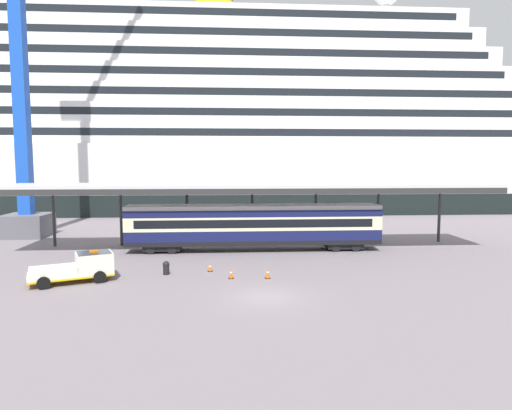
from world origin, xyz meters
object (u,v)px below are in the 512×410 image
cruise_ship (169,128)px  quay_bollard (166,267)px  traffic_cone_mid (231,273)px  service_truck (80,267)px  traffic_cone_far (210,267)px  traffic_cone_near (268,273)px  dockside_crane (22,56)px  train_carriage (254,225)px

cruise_ship → quay_bollard: (5.67, -48.20, -13.34)m
traffic_cone_mid → service_truck: bearing=-179.5°
traffic_cone_far → traffic_cone_near: bearing=-29.4°
service_truck → traffic_cone_far: size_ratio=8.75×
traffic_cone_mid → quay_bollard: (-4.55, 1.38, 0.15)m
traffic_cone_far → service_truck: bearing=-165.6°
traffic_cone_near → dockside_crane: size_ratio=0.01×
traffic_cone_far → cruise_ship: bearing=100.4°
traffic_cone_mid → dockside_crane: dockside_crane is taller
cruise_ship → traffic_cone_near: bearing=-75.7°
quay_bollard → traffic_cone_near: bearing=-12.1°
train_carriage → traffic_cone_near: bearing=-88.0°
cruise_ship → traffic_cone_far: size_ratio=214.39×
traffic_cone_far → traffic_cone_mid: bearing=-54.7°
traffic_cone_far → dockside_crane: bearing=139.9°
service_truck → quay_bollard: 5.69m
traffic_cone_mid → quay_bollard: 4.76m
train_carriage → cruise_ship: bearing=107.2°
traffic_cone_far → quay_bollard: (-3.06, -0.73, 0.20)m
train_carriage → quay_bollard: size_ratio=23.43×
cruise_ship → dockside_crane: (-11.05, -30.79, 4.98)m
train_carriage → traffic_cone_near: train_carriage is taller
service_truck → cruise_ship: bearing=90.2°
service_truck → dockside_crane: dockside_crane is taller
cruise_ship → traffic_cone_far: 50.13m
cruise_ship → traffic_cone_far: cruise_ship is taller
train_carriage → quay_bollard: train_carriage is taller
traffic_cone_far → quay_bollard: bearing=-166.5°
cruise_ship → dockside_crane: 33.09m
traffic_cone_near → train_carriage: bearing=92.0°
traffic_cone_near → quay_bollard: quay_bollard is taller
cruise_ship → train_carriage: bearing=-72.8°
traffic_cone_mid → traffic_cone_far: (-1.50, 2.11, -0.05)m
service_truck → traffic_cone_mid: service_truck is taller
train_carriage → traffic_cone_mid: size_ratio=30.59×
train_carriage → traffic_cone_mid: 10.05m
traffic_cone_far → dockside_crane: dockside_crane is taller
cruise_ship → dockside_crane: size_ratio=2.34×
quay_bollard → dockside_crane: bearing=133.9°
service_truck → dockside_crane: bearing=120.8°
quay_bollard → traffic_cone_mid: bearing=-16.8°
traffic_cone_near → traffic_cone_far: size_ratio=1.17×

